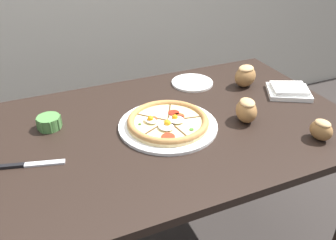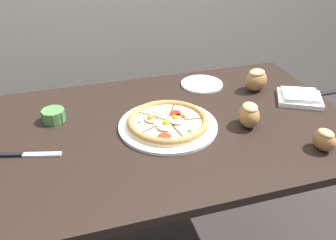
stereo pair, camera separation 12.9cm
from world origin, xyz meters
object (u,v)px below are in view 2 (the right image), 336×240
object	(u,v)px
ramekin_bowl	(54,115)
knife_main	(27,155)
dining_table	(151,148)
bread_piece_mid	(324,139)
napkin_folded	(300,97)
side_saucer	(202,84)
bread_piece_near	(249,114)
bread_piece_far	(256,79)
pizza	(168,123)

from	to	relation	value
ramekin_bowl	knife_main	size ratio (longest dim) A/B	0.43
dining_table	bread_piece_mid	distance (m)	0.61
dining_table	napkin_folded	world-z (taller)	napkin_folded
ramekin_bowl	side_saucer	size ratio (longest dim) A/B	0.47
dining_table	bread_piece_near	distance (m)	0.39
side_saucer	napkin_folded	bearing A→B (deg)	-37.92
bread_piece_near	bread_piece_mid	xyz separation A→B (m)	(0.17, -0.21, -0.01)
bread_piece_near	knife_main	world-z (taller)	bread_piece_near
napkin_folded	knife_main	xyz separation A→B (m)	(-1.07, -0.07, -0.01)
bread_piece_far	knife_main	distance (m)	0.97
napkin_folded	dining_table	bearing A→B (deg)	-178.02
dining_table	pizza	world-z (taller)	pizza
dining_table	napkin_folded	distance (m)	0.66
dining_table	side_saucer	xyz separation A→B (m)	(0.31, 0.28, 0.10)
ramekin_bowl	bread_piece_near	distance (m)	0.73
knife_main	ramekin_bowl	bearing A→B (deg)	80.76
dining_table	bread_piece_far	size ratio (longest dim) A/B	11.87
pizza	ramekin_bowl	size ratio (longest dim) A/B	4.07
pizza	bread_piece_far	xyz separation A→B (m)	(0.46, 0.18, 0.03)
bread_piece_mid	bread_piece_far	world-z (taller)	bread_piece_far
bread_piece_near	pizza	bearing A→B (deg)	165.35
bread_piece_near	side_saucer	size ratio (longest dim) A/B	0.62
ramekin_bowl	bread_piece_near	xyz separation A→B (m)	(0.68, -0.24, 0.02)
ramekin_bowl	bread_piece_mid	distance (m)	0.96
bread_piece_near	knife_main	size ratio (longest dim) A/B	0.56
bread_piece_far	knife_main	xyz separation A→B (m)	(-0.94, -0.22, -0.05)
knife_main	napkin_folded	bearing A→B (deg)	18.72
side_saucer	dining_table	bearing A→B (deg)	-137.91
dining_table	pizza	bearing A→B (deg)	-15.02
ramekin_bowl	bread_piece_mid	world-z (taller)	bread_piece_mid
dining_table	bread_piece_mid	bearing A→B (deg)	-29.95
napkin_folded	bread_piece_near	xyz separation A→B (m)	(-0.30, -0.11, 0.03)
bread_piece_mid	bread_piece_near	bearing A→B (deg)	129.19
napkin_folded	side_saucer	size ratio (longest dim) A/B	1.19
ramekin_bowl	bread_piece_near	bearing A→B (deg)	-19.46
knife_main	side_saucer	size ratio (longest dim) A/B	1.12
dining_table	pizza	distance (m)	0.13
ramekin_bowl	side_saucer	xyz separation A→B (m)	(0.65, 0.13, -0.02)
bread_piece_near	bread_piece_far	bearing A→B (deg)	56.75
ramekin_bowl	napkin_folded	world-z (taller)	ramekin_bowl
bread_piece_mid	side_saucer	distance (m)	0.61
bread_piece_far	knife_main	world-z (taller)	bread_piece_far
pizza	bread_piece_near	bearing A→B (deg)	-14.65
knife_main	side_saucer	xyz separation A→B (m)	(0.74, 0.33, 0.00)
napkin_folded	bread_piece_far	size ratio (longest dim) A/B	1.74
dining_table	napkin_folded	bearing A→B (deg)	1.98
bread_piece_near	side_saucer	bearing A→B (deg)	95.43
dining_table	ramekin_bowl	world-z (taller)	ramekin_bowl
ramekin_bowl	knife_main	bearing A→B (deg)	-113.98
dining_table	side_saucer	bearing A→B (deg)	42.09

